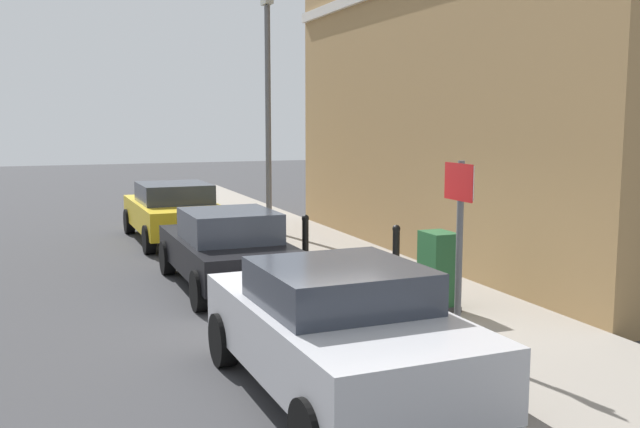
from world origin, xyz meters
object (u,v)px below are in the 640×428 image
at_px(bollard_far_kerb, 305,240).
at_px(car_silver, 338,329).
at_px(utility_cabinet, 438,274).
at_px(car_yellow, 174,211).
at_px(bollard_near_cabinet, 396,253).
at_px(car_black, 227,248).
at_px(street_sign, 459,227).
at_px(lamppost, 268,104).

bearing_deg(bollard_far_kerb, car_silver, -106.58).
bearing_deg(utility_cabinet, car_yellow, 106.47).
bearing_deg(bollard_near_cabinet, car_black, 148.85).
xyz_separation_m(bollard_near_cabinet, street_sign, (-0.88, -3.30, 0.96)).
bearing_deg(bollard_far_kerb, street_sign, -88.88).
bearing_deg(bollard_near_cabinet, lamppost, 92.15).
distance_m(car_silver, bollard_far_kerb, 5.77).
height_order(car_black, utility_cabinet, car_black).
height_order(car_black, lamppost, lamppost).
relative_size(car_silver, car_black, 1.00).
bearing_deg(car_silver, car_yellow, -2.05).
height_order(car_black, street_sign, street_sign).
xyz_separation_m(car_silver, lamppost, (2.38, 10.21, 2.56)).
distance_m(car_yellow, bollard_near_cabinet, 7.22).
relative_size(utility_cabinet, bollard_far_kerb, 1.11).
relative_size(car_silver, utility_cabinet, 3.45).
bearing_deg(car_yellow, street_sign, -172.06).
relative_size(car_yellow, bollard_far_kerb, 4.07).
distance_m(utility_cabinet, bollard_far_kerb, 3.41).
bearing_deg(car_silver, bollard_far_kerb, -18.25).
bearing_deg(utility_cabinet, car_black, 128.33).
bearing_deg(car_yellow, lamppost, -99.35).
xyz_separation_m(car_silver, car_yellow, (0.07, 10.52, -0.01)).
xyz_separation_m(car_silver, bollard_far_kerb, (1.65, 5.53, -0.04)).
xyz_separation_m(bollard_near_cabinet, bollard_far_kerb, (-0.97, 1.76, 0.00)).
height_order(car_black, car_yellow, car_yellow).
bearing_deg(bollard_near_cabinet, car_yellow, 110.69).
relative_size(car_black, street_sign, 1.72).
bearing_deg(utility_cabinet, street_sign, -113.70).
relative_size(car_yellow, lamppost, 0.74).
bearing_deg(bollard_far_kerb, car_black, -171.16).
bearing_deg(car_silver, bollard_near_cabinet, -36.48).
relative_size(car_yellow, utility_cabinet, 3.68).
relative_size(car_black, utility_cabinet, 3.45).
relative_size(car_silver, bollard_near_cabinet, 3.82).
relative_size(bollard_far_kerb, lamppost, 0.18).
relative_size(car_yellow, street_sign, 1.84).
distance_m(car_black, bollard_far_kerb, 1.56).
distance_m(car_black, bollard_near_cabinet, 2.94).
bearing_deg(car_silver, street_sign, -76.64).
relative_size(bollard_far_kerb, street_sign, 0.45).
xyz_separation_m(bollard_far_kerb, lamppost, (0.73, 4.68, 2.60)).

